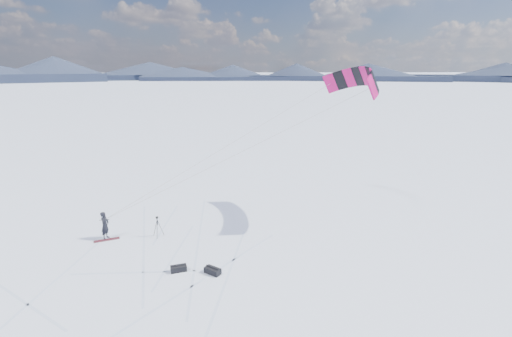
{
  "coord_description": "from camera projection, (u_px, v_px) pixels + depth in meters",
  "views": [
    {
      "loc": [
        5.2,
        -18.74,
        9.66
      ],
      "look_at": [
        7.62,
        3.06,
        3.72
      ],
      "focal_mm": 26.0,
      "sensor_mm": 36.0,
      "label": 1
    }
  ],
  "objects": [
    {
      "name": "ground",
      "position": [
        122.0,
        254.0,
        19.95
      ],
      "size": [
        1800.0,
        1800.0,
        0.0
      ],
      "primitive_type": "plane",
      "color": "white"
    },
    {
      "name": "horizon_hills",
      "position": [
        117.0,
        204.0,
        19.2
      ],
      "size": [
        704.84,
        706.81,
        8.0
      ],
      "color": "#171C32",
      "rests_on": "ground"
    },
    {
      "name": "tripod",
      "position": [
        157.0,
        224.0,
        21.81
      ],
      "size": [
        0.65,
        0.58,
        1.27
      ],
      "rotation": [
        0.0,
        0.0,
        0.46
      ],
      "color": "black",
      "rests_on": "ground"
    },
    {
      "name": "power_kite",
      "position": [
        356.0,
        81.0,
        22.97
      ],
      "size": [
        16.58,
        5.95,
        8.62
      ],
      "color": "#B70B59",
      "rests_on": "ground"
    },
    {
      "name": "snow_tracks",
      "position": [
        107.0,
        261.0,
        19.2
      ],
      "size": [
        17.62,
        14.39,
        0.01
      ],
      "color": "silver",
      "rests_on": "ground"
    },
    {
      "name": "gear_bag_b",
      "position": [
        213.0,
        271.0,
        18.0
      ],
      "size": [
        0.87,
        0.81,
        0.37
      ],
      "rotation": [
        0.0,
        0.0,
        -0.69
      ],
      "color": "black",
      "rests_on": "ground"
    },
    {
      "name": "gear_bag_a",
      "position": [
        179.0,
        268.0,
        18.2
      ],
      "size": [
        0.84,
        0.52,
        0.35
      ],
      "rotation": [
        0.0,
        0.0,
        0.2
      ],
      "color": "black",
      "rests_on": "ground"
    },
    {
      "name": "snowkiter",
      "position": [
        107.0,
        238.0,
        21.76
      ],
      "size": [
        0.52,
        0.68,
        1.66
      ],
      "primitive_type": "imported",
      "rotation": [
        0.0,
        0.0,
        1.34
      ],
      "color": "black",
      "rests_on": "ground"
    },
    {
      "name": "snowboard",
      "position": [
        107.0,
        240.0,
        21.54
      ],
      "size": [
        1.43,
        0.67,
        0.04
      ],
      "primitive_type": "cube",
      "rotation": [
        0.0,
        0.0,
        0.3
      ],
      "color": "maroon",
      "rests_on": "ground"
    }
  ]
}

